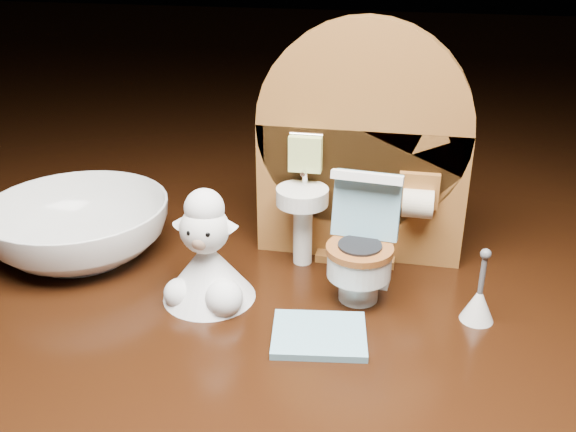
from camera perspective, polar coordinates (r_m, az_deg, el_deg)
name	(u,v)px	position (r m, az deg, el deg)	size (l,w,h in m)	color
backdrop_panel	(360,159)	(0.40, 6.42, 5.05)	(0.13, 0.05, 0.15)	brown
toy_toilet	(363,251)	(0.37, 6.65, -3.11)	(0.04, 0.05, 0.08)	white
bath_mat	(319,335)	(0.34, 2.78, -10.51)	(0.05, 0.04, 0.00)	#74ABC1
toilet_brush	(479,302)	(0.37, 16.58, -7.31)	(0.02, 0.02, 0.04)	white
plush_lamb	(207,262)	(0.37, -7.20, -4.07)	(0.05, 0.05, 0.07)	white
ceramic_bowl	(80,228)	(0.44, -18.03, -1.06)	(0.11, 0.11, 0.04)	white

